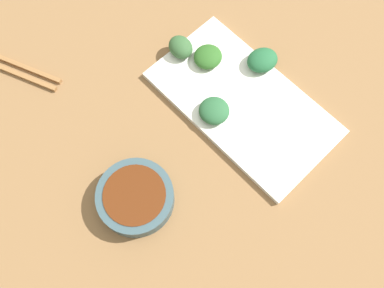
% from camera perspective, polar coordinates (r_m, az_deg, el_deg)
% --- Properties ---
extents(tabletop, '(2.10, 2.10, 0.02)m').
position_cam_1_polar(tabletop, '(0.74, -0.99, -0.77)').
color(tabletop, brown).
rests_on(tabletop, ground).
extents(sauce_bowl, '(0.13, 0.13, 0.04)m').
position_cam_1_polar(sauce_bowl, '(0.69, -7.69, -7.18)').
color(sauce_bowl, '#344B51').
rests_on(sauce_bowl, tabletop).
extents(serving_plate, '(0.18, 0.34, 0.01)m').
position_cam_1_polar(serving_plate, '(0.77, 6.93, 5.56)').
color(serving_plate, silver).
rests_on(serving_plate, tabletop).
extents(broccoli_leafy_0, '(0.05, 0.06, 0.03)m').
position_cam_1_polar(broccoli_leafy_0, '(0.80, -1.56, 13.02)').
color(broccoli_leafy_0, '#2E532C').
rests_on(broccoli_leafy_0, serving_plate).
extents(broccoli_leafy_1, '(0.05, 0.05, 0.02)m').
position_cam_1_polar(broccoli_leafy_1, '(0.79, 2.17, 11.77)').
color(broccoli_leafy_1, '#28571F').
rests_on(broccoli_leafy_1, serving_plate).
extents(broccoli_leafy_2, '(0.05, 0.05, 0.03)m').
position_cam_1_polar(broccoli_leafy_2, '(0.74, 3.02, 4.55)').
color(broccoli_leafy_2, '#255631').
rests_on(broccoli_leafy_2, serving_plate).
extents(broccoli_leafy_3, '(0.07, 0.06, 0.03)m').
position_cam_1_polar(broccoli_leafy_3, '(0.79, 9.54, 11.18)').
color(broccoli_leafy_3, '#1E5731').
rests_on(broccoli_leafy_3, serving_plate).
extents(chopsticks, '(0.11, 0.22, 0.01)m').
position_cam_1_polar(chopsticks, '(0.88, -24.07, 9.86)').
color(chopsticks, olive).
rests_on(chopsticks, tabletop).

